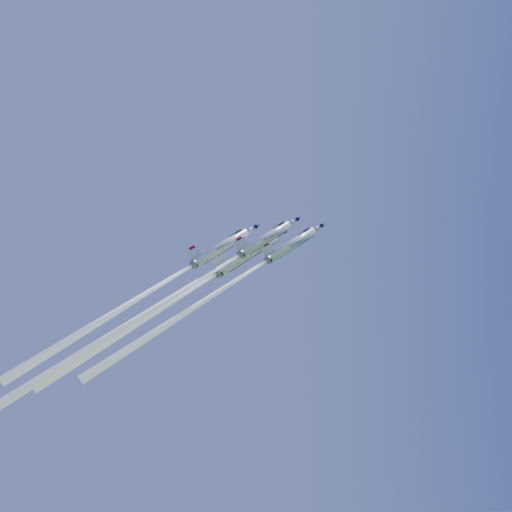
{
  "coord_description": "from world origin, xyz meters",
  "views": [
    {
      "loc": [
        -4.85,
        -102.84,
        56.13
      ],
      "look_at": [
        0.0,
        0.0,
        86.52
      ],
      "focal_mm": 40.0,
      "sensor_mm": 36.0,
      "label": 1
    }
  ],
  "objects_px": {
    "jet_lead": "(220,291)",
    "jet_right": "(170,298)",
    "jet_left": "(179,297)",
    "jet_slot": "(149,292)"
  },
  "relations": [
    {
      "from": "jet_left",
      "to": "jet_slot",
      "type": "distance_m",
      "value": 11.94
    },
    {
      "from": "jet_lead",
      "to": "jet_right",
      "type": "distance_m",
      "value": 11.18
    },
    {
      "from": "jet_lead",
      "to": "jet_left",
      "type": "xyz_separation_m",
      "value": [
        -7.87,
        6.55,
        0.21
      ]
    },
    {
      "from": "jet_lead",
      "to": "jet_right",
      "type": "bearing_deg",
      "value": -62.93
    },
    {
      "from": "jet_left",
      "to": "jet_right",
      "type": "height_order",
      "value": "jet_left"
    },
    {
      "from": "jet_left",
      "to": "jet_right",
      "type": "relative_size",
      "value": 0.98
    },
    {
      "from": "jet_slot",
      "to": "jet_right",
      "type": "bearing_deg",
      "value": 43.79
    },
    {
      "from": "jet_left",
      "to": "jet_right",
      "type": "distance_m",
      "value": 13.96
    },
    {
      "from": "jet_right",
      "to": "jet_slot",
      "type": "distance_m",
      "value": 5.01
    },
    {
      "from": "jet_left",
      "to": "jet_slot",
      "type": "xyz_separation_m",
      "value": [
        -4.26,
        -11.04,
        -1.55
      ]
    }
  ]
}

